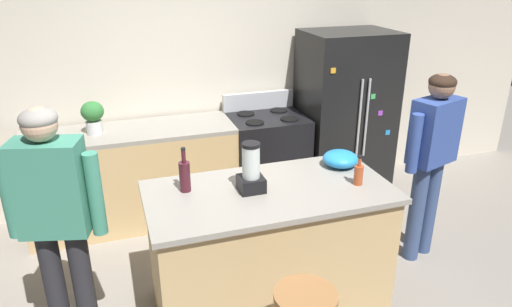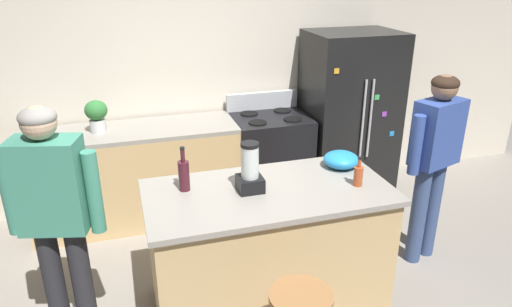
{
  "view_description": "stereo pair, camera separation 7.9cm",
  "coord_description": "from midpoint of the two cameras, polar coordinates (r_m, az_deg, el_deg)",
  "views": [
    {
      "loc": [
        -0.98,
        -2.69,
        2.42
      ],
      "look_at": [
        0.0,
        0.3,
        1.11
      ],
      "focal_mm": 32.81,
      "sensor_mm": 36.0,
      "label": 1
    },
    {
      "loc": [
        -0.91,
        -2.72,
        2.42
      ],
      "look_at": [
        0.0,
        0.3,
        1.11
      ],
      "focal_mm": 32.81,
      "sensor_mm": 36.0,
      "label": 2
    }
  ],
  "objects": [
    {
      "name": "back_wall",
      "position": [
        4.87,
        -6.64,
        9.76
      ],
      "size": [
        8.0,
        0.1,
        2.7
      ],
      "primitive_type": "cube",
      "color": "beige",
      "rests_on": "ground_plane"
    },
    {
      "name": "stove_range",
      "position": [
        4.87,
        0.84,
        -0.72
      ],
      "size": [
        0.76,
        0.65,
        1.14
      ],
      "color": "black",
      "rests_on": "ground_plane"
    },
    {
      "name": "person_by_sink_right",
      "position": [
        4.03,
        20.13,
        0.29
      ],
      "size": [
        0.59,
        0.33,
        1.62
      ],
      "color": "#384C7A",
      "rests_on": "ground_plane"
    },
    {
      "name": "mixing_bowl",
      "position": [
        3.6,
        9.64,
        -0.64
      ],
      "size": [
        0.27,
        0.27,
        0.12
      ],
      "primitive_type": "ellipsoid",
      "color": "#268CD8",
      "rests_on": "kitchen_island"
    },
    {
      "name": "potted_plant",
      "position": [
        4.45,
        -19.76,
        4.41
      ],
      "size": [
        0.2,
        0.2,
        0.3
      ],
      "color": "silver",
      "rests_on": "back_counter_run"
    },
    {
      "name": "bottle_cooking_sauce",
      "position": [
        3.33,
        11.73,
        -2.48
      ],
      "size": [
        0.06,
        0.06,
        0.22
      ],
      "color": "#B24C26",
      "rests_on": "kitchen_island"
    },
    {
      "name": "bottle_wine",
      "position": [
        3.19,
        -9.39,
        -2.64
      ],
      "size": [
        0.08,
        0.08,
        0.32
      ],
      "color": "#471923",
      "rests_on": "kitchen_island"
    },
    {
      "name": "ground_plane",
      "position": [
        3.75,
        0.87,
        -17.57
      ],
      "size": [
        14.0,
        14.0,
        0.0
      ],
      "primitive_type": "plane",
      "color": "gray"
    },
    {
      "name": "refrigerator",
      "position": [
        5.05,
        10.29,
        4.5
      ],
      "size": [
        0.9,
        0.73,
        1.77
      ],
      "color": "black",
      "rests_on": "ground_plane"
    },
    {
      "name": "back_counter_run",
      "position": [
        4.68,
        -14.75,
        -2.7
      ],
      "size": [
        2.0,
        0.64,
        0.96
      ],
      "color": "tan",
      "rests_on": "ground_plane"
    },
    {
      "name": "blender_appliance",
      "position": [
        3.14,
        -1.33,
        -2.13
      ],
      "size": [
        0.17,
        0.17,
        0.35
      ],
      "color": "black",
      "rests_on": "kitchen_island"
    },
    {
      "name": "person_by_island_left",
      "position": [
        3.09,
        -23.93,
        -6.58
      ],
      "size": [
        0.59,
        0.31,
        1.67
      ],
      "color": "#26262B",
      "rests_on": "ground_plane"
    },
    {
      "name": "kitchen_island",
      "position": [
        3.46,
        0.92,
        -11.47
      ],
      "size": [
        1.7,
        0.85,
        0.96
      ],
      "color": "tan",
      "rests_on": "ground_plane"
    }
  ]
}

